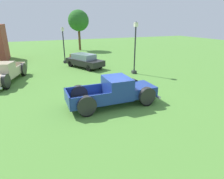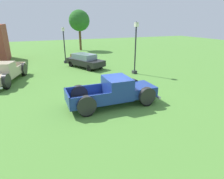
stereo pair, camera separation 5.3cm
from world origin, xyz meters
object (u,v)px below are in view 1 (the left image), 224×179
object	(u,v)px
lamp_post_near	(64,45)
sedan_distant_a	(85,61)
picnic_table	(79,56)
pickup_truck_behind_left	(1,74)
pickup_truck_foreground	(118,91)
lamp_post_far	(135,47)
oak_tree_east	(78,21)

from	to	relation	value
lamp_post_near	sedan_distant_a	bearing A→B (deg)	-64.48
lamp_post_near	picnic_table	xyz separation A→B (m)	(1.86, 1.10, -1.54)
pickup_truck_behind_left	lamp_post_near	size ratio (longest dim) A/B	1.40
pickup_truck_foreground	lamp_post_far	size ratio (longest dim) A/B	1.16
pickup_truck_foreground	pickup_truck_behind_left	bearing A→B (deg)	133.82
oak_tree_east	sedan_distant_a	bearing A→B (deg)	-101.59
pickup_truck_foreground	lamp_post_far	distance (m)	7.00
pickup_truck_behind_left	lamp_post_far	xyz separation A→B (m)	(10.59, -1.32, 1.57)
sedan_distant_a	pickup_truck_foreground	bearing A→B (deg)	-93.57
pickup_truck_foreground	oak_tree_east	world-z (taller)	oak_tree_east
lamp_post_near	pickup_truck_foreground	bearing A→B (deg)	-86.01
pickup_truck_foreground	sedan_distant_a	world-z (taller)	pickup_truck_foreground
lamp_post_far	pickup_truck_behind_left	bearing A→B (deg)	172.88
pickup_truck_foreground	lamp_post_near	xyz separation A→B (m)	(-0.87, 12.46, 1.28)
pickup_truck_foreground	pickup_truck_behind_left	world-z (taller)	pickup_truck_behind_left
sedan_distant_a	pickup_truck_behind_left	bearing A→B (deg)	-159.75
lamp_post_near	lamp_post_far	size ratio (longest dim) A/B	0.87
oak_tree_east	pickup_truck_behind_left	bearing A→B (deg)	-122.97
pickup_truck_behind_left	sedan_distant_a	distance (m)	7.57
lamp_post_near	picnic_table	world-z (taller)	lamp_post_near
pickup_truck_behind_left	sedan_distant_a	xyz separation A→B (m)	(7.10, 2.62, -0.03)
sedan_distant_a	lamp_post_far	world-z (taller)	lamp_post_far
lamp_post_far	oak_tree_east	size ratio (longest dim) A/B	0.73
pickup_truck_foreground	pickup_truck_behind_left	distance (m)	9.41
sedan_distant_a	oak_tree_east	size ratio (longest dim) A/B	0.72
pickup_truck_foreground	lamp_post_far	bearing A→B (deg)	53.28
pickup_truck_behind_left	picnic_table	size ratio (longest dim) A/B	2.35
pickup_truck_foreground	oak_tree_east	size ratio (longest dim) A/B	0.84
lamp_post_near	oak_tree_east	bearing A→B (deg)	66.59
pickup_truck_behind_left	lamp_post_far	world-z (taller)	lamp_post_far
pickup_truck_foreground	oak_tree_east	distance (m)	22.12
pickup_truck_foreground	sedan_distant_a	size ratio (longest dim) A/B	1.16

